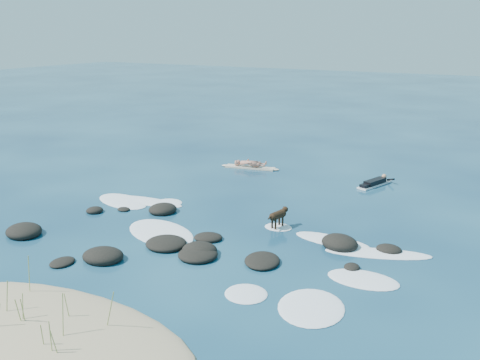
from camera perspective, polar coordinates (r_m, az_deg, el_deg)
The scene contains 8 objects.
ground at distance 20.45m, azimuth -2.65°, elevation -5.54°, with size 160.00×160.00×0.00m, color #0A2642.
sand_dune at distance 14.86m, azimuth -20.22°, elevation -15.32°, with size 9.00×4.40×0.60m, color #9E8966.
dune_grass at distance 14.72m, azimuth -20.86°, elevation -13.06°, with size 3.60×2.12×1.21m.
reef_rocks at distance 19.37m, azimuth -6.67°, elevation -6.53°, with size 13.76×7.11×0.58m.
breaking_foam at distance 19.90m, azimuth -1.45°, elevation -6.11°, with size 15.06×7.58×0.12m.
standing_surfer_rig at distance 29.40m, azimuth 1.09°, elevation 2.66°, with size 3.31×1.11×1.89m.
paddling_surfer_rig at distance 27.11m, azimuth 14.23°, elevation -0.27°, with size 1.41×2.51×0.44m.
dog at distance 20.68m, azimuth 4.14°, elevation -3.73°, with size 0.50×1.26×0.81m.
Camera 1 is at (10.13, -16.12, 7.45)m, focal length 40.00 mm.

